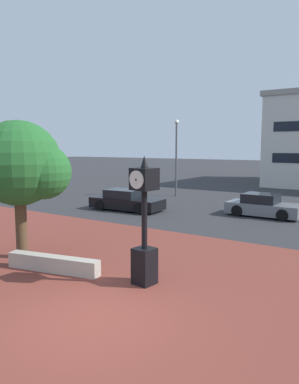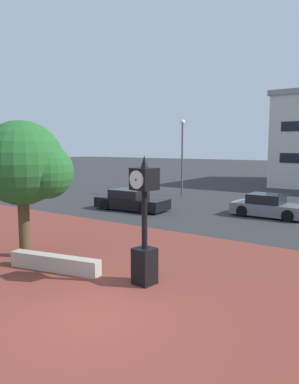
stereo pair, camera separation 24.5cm
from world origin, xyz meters
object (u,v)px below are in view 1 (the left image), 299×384
car_street_mid (126,201)px  car_street_near (263,206)px  street_clock (144,227)px  street_lamp_post (176,149)px  plaza_tree (24,166)px

car_street_mid → car_street_near: bearing=106.0°
street_clock → street_lamp_post: bearing=124.2°
plaza_tree → car_street_mid: bearing=107.6°
car_street_near → car_street_mid: size_ratio=0.87×
street_clock → car_street_near: bearing=98.7°
plaza_tree → car_street_near: bearing=69.9°
plaza_tree → street_clock: bearing=2.5°
car_street_mid → street_lamp_post: bearing=-177.9°
plaza_tree → street_lamp_post: (-3.83, 17.36, 0.45)m
street_clock → car_street_mid: bearing=137.0°
street_lamp_post → plaza_tree: bearing=-77.6°
street_clock → plaza_tree: plaza_tree is taller
plaza_tree → car_street_near: 13.67m
street_clock → street_lamp_post: (-8.77, 17.14, 2.07)m
street_lamp_post → street_clock: bearing=-62.9°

